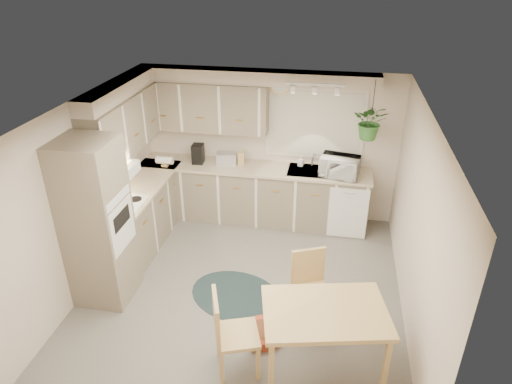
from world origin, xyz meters
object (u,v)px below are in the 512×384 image
at_px(pet_bed, 263,333).
at_px(microwave, 340,164).
at_px(dining_table, 323,339).
at_px(chair_back, 313,291).
at_px(braided_rug, 237,295).
at_px(chair_left, 237,333).

height_order(pet_bed, microwave, microwave).
distance_m(dining_table, microwave, 2.87).
height_order(chair_back, microwave, microwave).
relative_size(chair_back, pet_bed, 1.92).
relative_size(dining_table, braided_rug, 0.99).
bearing_deg(dining_table, braided_rug, 140.06).
bearing_deg(chair_left, pet_bed, 138.61).
bearing_deg(pet_bed, chair_left, -111.80).
distance_m(chair_back, pet_bed, 0.74).
xyz_separation_m(dining_table, braided_rug, (-1.12, 0.94, -0.38)).
bearing_deg(chair_left, chair_back, 119.60).
height_order(dining_table, braided_rug, dining_table).
bearing_deg(chair_left, dining_table, 81.24).
distance_m(chair_back, microwave, 2.24).
distance_m(braided_rug, pet_bed, 0.78).
relative_size(chair_back, braided_rug, 0.73).
relative_size(chair_left, microwave, 1.72).
bearing_deg(chair_back, microwave, -119.42).
bearing_deg(microwave, pet_bed, -95.61).
height_order(dining_table, chair_left, chair_left).
height_order(chair_left, chair_back, chair_left).
xyz_separation_m(dining_table, pet_bed, (-0.67, 0.31, -0.33)).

